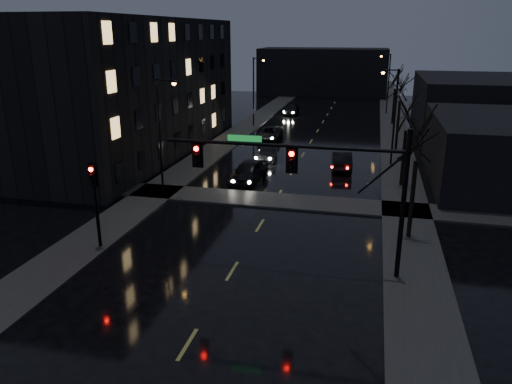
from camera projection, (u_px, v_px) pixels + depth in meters
The scene contains 23 objects.
ground at pixel (166, 380), 16.37m from camera, with size 160.00×160.00×0.00m, color black.
sidewalk_left at pixel (224, 143), 50.61m from camera, with size 3.00×140.00×0.12m, color #2D2D2B.
sidewalk_right at pixel (397, 152), 46.92m from camera, with size 3.00×140.00×0.12m, color #2D2D2B.
sidewalk_cross at pixel (275, 200), 33.48m from camera, with size 40.00×3.00×0.12m, color #2D2D2B.
apartment_block at pixel (124, 87), 45.88m from camera, with size 12.00×30.00×12.00m, color black.
commercial_right_near at pixel (503, 152), 36.32m from camera, with size 10.00×14.00×5.00m, color black.
commercial_right_far at pixel (473, 104), 56.21m from camera, with size 12.00×18.00×6.00m, color black.
far_block at pixel (323, 72), 88.03m from camera, with size 22.00×10.00×8.00m, color black.
signal_mast at pixel (319, 172), 22.36m from camera, with size 11.11×0.41×7.00m.
signal_pole_left at pixel (95, 194), 25.40m from camera, with size 0.35×0.41×4.53m.
tree_near at pixel (419, 127), 25.60m from camera, with size 3.52×3.52×8.08m.
tree_mid_a at pixel (408, 107), 34.98m from camera, with size 3.30×3.30×7.58m.
tree_mid_b at pixel (402, 80), 45.85m from camera, with size 3.74×3.74×8.59m.
tree_far at pixel (396, 74), 58.99m from camera, with size 3.43×3.43×7.88m.
streetlight_l_near at pixel (162, 127), 33.21m from camera, with size 1.53×0.28×8.00m.
streetlight_l_far at pixel (255, 86), 58.22m from camera, with size 1.53×0.28×8.00m.
streetlight_r_mid at pixel (393, 109), 41.04m from camera, with size 1.53×0.28×8.00m.
streetlight_r_far at pixel (387, 79), 66.97m from camera, with size 1.53×0.28×8.00m.
oncoming_car_a at pixel (249, 171), 37.56m from camera, with size 1.93×4.79×1.63m, color black.
oncoming_car_b at pixel (268, 152), 44.13m from camera, with size 1.40×4.02×1.33m, color black.
oncoming_car_c at pixel (271, 134), 52.09m from camera, with size 2.24×4.86×1.35m, color black.
oncoming_car_d at pixel (291, 109), 67.94m from camera, with size 1.91×4.70×1.36m, color black.
lead_car at pixel (342, 160), 41.04m from camera, with size 1.57×4.50×1.48m, color black.
Camera 1 is at (6.00, -12.63, 10.92)m, focal length 35.00 mm.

